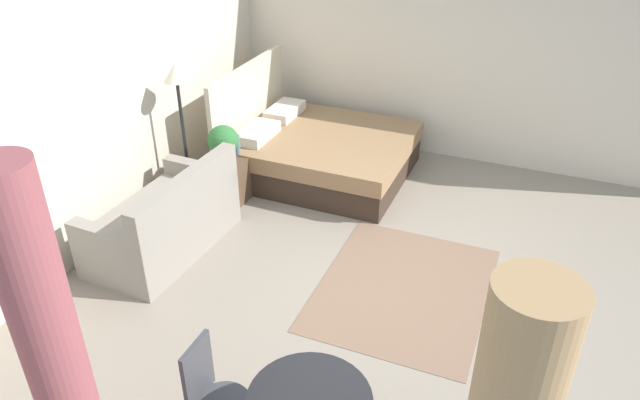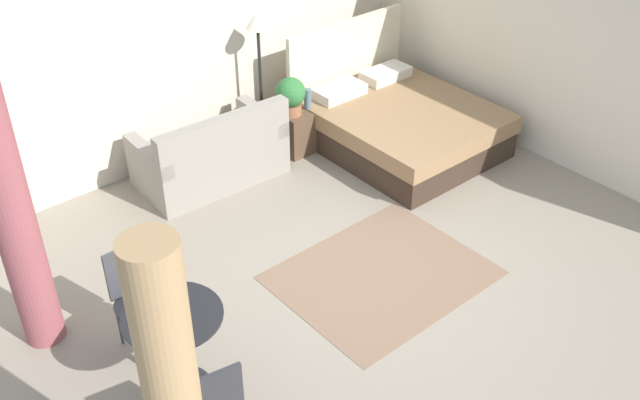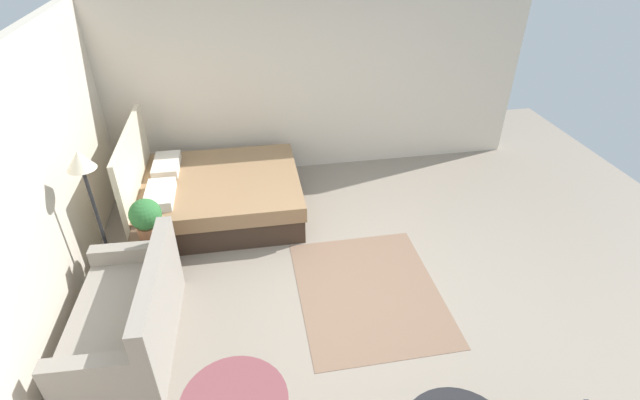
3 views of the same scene
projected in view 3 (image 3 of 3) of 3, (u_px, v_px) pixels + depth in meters
ground_plane at (365, 291)px, 4.94m from camera, size 8.77×9.01×0.02m
wall_back at (17, 222)px, 3.80m from camera, size 8.77×0.12×2.54m
wall_right at (318, 84)px, 6.63m from camera, size 0.12×6.01×2.54m
area_rug at (368, 291)px, 4.93m from camera, size 1.81×1.46×0.01m
bed at (215, 194)px, 6.00m from camera, size 1.74×2.03×1.23m
couch at (129, 320)px, 4.20m from camera, size 1.55×0.89×0.88m
nightstand at (154, 247)px, 5.15m from camera, size 0.42×0.41×0.50m
potted_plant at (146, 217)px, 4.81m from camera, size 0.33×0.33×0.43m
vase at (153, 214)px, 5.06m from camera, size 0.08×0.08×0.24m
floor_lamp at (86, 180)px, 4.38m from camera, size 0.26×0.26×1.57m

